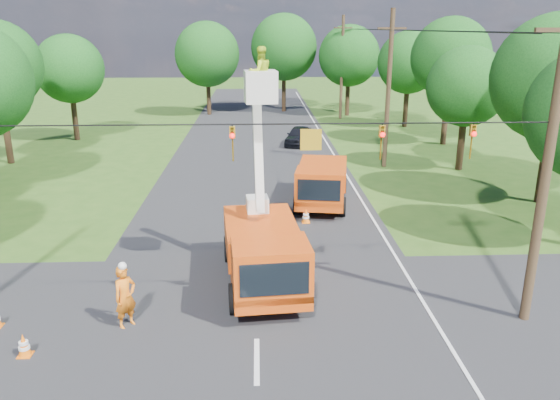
{
  "coord_description": "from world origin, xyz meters",
  "views": [
    {
      "loc": [
        0.11,
        -13.06,
        8.87
      ],
      "look_at": [
        0.92,
        6.66,
        2.6
      ],
      "focal_mm": 35.0,
      "sensor_mm": 36.0,
      "label": 1
    }
  ],
  "objects_px": {
    "traffic_cone_3": "(306,216)",
    "traffic_cone_7": "(331,188)",
    "pole_right_far": "(342,67)",
    "tree_left_f": "(69,69)",
    "second_truck": "(322,182)",
    "traffic_cone_4": "(24,345)",
    "distant_car": "(299,135)",
    "tree_far_b": "(284,47)",
    "pole_right_near": "(547,163)",
    "pole_right_mid": "(388,89)",
    "tree_right_d": "(451,57)",
    "tree_far_c": "(349,56)",
    "tree_right_e": "(409,63)",
    "tree_right_c": "(467,87)",
    "tree_right_b": "(557,78)",
    "traffic_cone_2": "(281,241)",
    "tree_far_a": "(207,54)",
    "bucket_truck": "(264,240)",
    "ground_worker": "(125,297)"
  },
  "relations": [
    {
      "from": "tree_right_d",
      "to": "tree_far_c",
      "type": "xyz_separation_m",
      "value": [
        -5.3,
        15.0,
        -0.62
      ]
    },
    {
      "from": "tree_right_d",
      "to": "second_truck",
      "type": "bearing_deg",
      "value": -127.25
    },
    {
      "from": "second_truck",
      "to": "pole_right_far",
      "type": "relative_size",
      "value": 0.66
    },
    {
      "from": "pole_right_near",
      "to": "tree_far_b",
      "type": "bearing_deg",
      "value": 96.97
    },
    {
      "from": "distant_car",
      "to": "traffic_cone_4",
      "type": "distance_m",
      "value": 30.4
    },
    {
      "from": "traffic_cone_4",
      "to": "tree_right_b",
      "type": "distance_m",
      "value": 26.1
    },
    {
      "from": "bucket_truck",
      "to": "tree_far_c",
      "type": "bearing_deg",
      "value": 71.52
    },
    {
      "from": "traffic_cone_4",
      "to": "pole_right_mid",
      "type": "distance_m",
      "value": 26.62
    },
    {
      "from": "tree_right_c",
      "to": "tree_far_c",
      "type": "bearing_deg",
      "value": 99.14
    },
    {
      "from": "traffic_cone_4",
      "to": "traffic_cone_2",
      "type": "bearing_deg",
      "value": 45.0
    },
    {
      "from": "traffic_cone_7",
      "to": "tree_far_a",
      "type": "height_order",
      "value": "tree_far_a"
    },
    {
      "from": "tree_left_f",
      "to": "ground_worker",
      "type": "bearing_deg",
      "value": -70.15
    },
    {
      "from": "second_truck",
      "to": "traffic_cone_2",
      "type": "height_order",
      "value": "second_truck"
    },
    {
      "from": "ground_worker",
      "to": "tree_far_c",
      "type": "relative_size",
      "value": 0.22
    },
    {
      "from": "traffic_cone_3",
      "to": "traffic_cone_4",
      "type": "bearing_deg",
      "value": -129.85
    },
    {
      "from": "tree_left_f",
      "to": "tree_far_b",
      "type": "bearing_deg",
      "value": 40.12
    },
    {
      "from": "traffic_cone_2",
      "to": "tree_far_a",
      "type": "bearing_deg",
      "value": 99.25
    },
    {
      "from": "bucket_truck",
      "to": "pole_right_near",
      "type": "distance_m",
      "value": 9.33
    },
    {
      "from": "distant_car",
      "to": "tree_right_b",
      "type": "xyz_separation_m",
      "value": [
        11.65,
        -15.3,
        5.72
      ]
    },
    {
      "from": "bucket_truck",
      "to": "pole_right_far",
      "type": "bearing_deg",
      "value": 72.3
    },
    {
      "from": "traffic_cone_3",
      "to": "traffic_cone_7",
      "type": "distance_m",
      "value": 4.95
    },
    {
      "from": "tree_right_b",
      "to": "tree_right_d",
      "type": "height_order",
      "value": "tree_right_d"
    },
    {
      "from": "distant_car",
      "to": "traffic_cone_3",
      "type": "relative_size",
      "value": 5.91
    },
    {
      "from": "bucket_truck",
      "to": "traffic_cone_2",
      "type": "bearing_deg",
      "value": 72.03
    },
    {
      "from": "second_truck",
      "to": "traffic_cone_4",
      "type": "distance_m",
      "value": 16.73
    },
    {
      "from": "traffic_cone_3",
      "to": "tree_far_c",
      "type": "height_order",
      "value": "tree_far_c"
    },
    {
      "from": "distant_car",
      "to": "traffic_cone_2",
      "type": "bearing_deg",
      "value": -80.11
    },
    {
      "from": "pole_right_far",
      "to": "tree_right_e",
      "type": "height_order",
      "value": "pole_right_far"
    },
    {
      "from": "pole_right_near",
      "to": "tree_right_e",
      "type": "height_order",
      "value": "pole_right_near"
    },
    {
      "from": "tree_far_c",
      "to": "tree_far_b",
      "type": "bearing_deg",
      "value": 155.22
    },
    {
      "from": "traffic_cone_4",
      "to": "pole_right_mid",
      "type": "height_order",
      "value": "pole_right_mid"
    },
    {
      "from": "pole_right_far",
      "to": "tree_right_c",
      "type": "bearing_deg",
      "value": -77.38
    },
    {
      "from": "distant_car",
      "to": "pole_right_mid",
      "type": "relative_size",
      "value": 0.42
    },
    {
      "from": "tree_far_b",
      "to": "tree_far_c",
      "type": "relative_size",
      "value": 1.12
    },
    {
      "from": "tree_left_f",
      "to": "tree_far_a",
      "type": "distance_m",
      "value": 16.29
    },
    {
      "from": "pole_right_near",
      "to": "traffic_cone_4",
      "type": "bearing_deg",
      "value": -174.49
    },
    {
      "from": "bucket_truck",
      "to": "traffic_cone_3",
      "type": "xyz_separation_m",
      "value": [
        2.06,
        6.38,
        -1.37
      ]
    },
    {
      "from": "traffic_cone_3",
      "to": "traffic_cone_4",
      "type": "relative_size",
      "value": 1.0
    },
    {
      "from": "traffic_cone_7",
      "to": "tree_right_d",
      "type": "distance_m",
      "value": 18.13
    },
    {
      "from": "ground_worker",
      "to": "traffic_cone_3",
      "type": "bearing_deg",
      "value": 8.87
    },
    {
      "from": "distant_car",
      "to": "tree_right_c",
      "type": "distance_m",
      "value": 13.68
    },
    {
      "from": "pole_right_mid",
      "to": "ground_worker",
      "type": "bearing_deg",
      "value": -122.12
    },
    {
      "from": "second_truck",
      "to": "traffic_cone_7",
      "type": "xyz_separation_m",
      "value": [
        0.74,
        1.78,
        -0.87
      ]
    },
    {
      "from": "pole_right_mid",
      "to": "tree_far_b",
      "type": "distance_m",
      "value": 25.65
    },
    {
      "from": "pole_right_far",
      "to": "tree_left_f",
      "type": "bearing_deg",
      "value": -156.77
    },
    {
      "from": "pole_right_near",
      "to": "traffic_cone_7",
      "type": "bearing_deg",
      "value": 107.59
    },
    {
      "from": "second_truck",
      "to": "ground_worker",
      "type": "distance_m",
      "value": 14.02
    },
    {
      "from": "distant_car",
      "to": "traffic_cone_7",
      "type": "xyz_separation_m",
      "value": [
        0.78,
        -13.53,
        -0.36
      ]
    },
    {
      "from": "second_truck",
      "to": "traffic_cone_2",
      "type": "bearing_deg",
      "value": -102.58
    },
    {
      "from": "distant_car",
      "to": "tree_far_c",
      "type": "distance_m",
      "value": 16.81
    }
  ]
}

